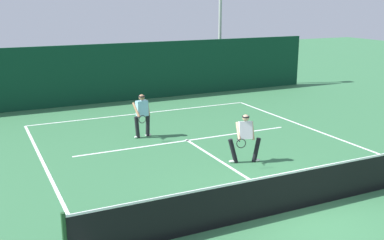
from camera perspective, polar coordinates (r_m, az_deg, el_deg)
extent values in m
plane|color=#336D43|center=(11.66, 12.88, -10.75)|extent=(80.00, 80.00, 0.00)
cube|color=white|center=(20.77, -5.97, 0.86)|extent=(10.15, 0.10, 0.01)
cube|color=white|center=(16.65, -0.56, -2.55)|extent=(8.27, 0.10, 0.01)
cube|color=white|center=(14.08, 4.78, -5.88)|extent=(0.10, 6.40, 0.01)
cylinder|color=#1E4723|center=(9.33, -15.50, -14.02)|extent=(0.09, 0.09, 1.08)
cube|color=black|center=(11.46, 13.02, -8.55)|extent=(10.94, 0.02, 0.97)
cube|color=white|center=(11.27, 13.16, -6.16)|extent=(10.94, 0.03, 0.05)
cylinder|color=black|center=(14.54, 7.98, -3.69)|extent=(0.30, 0.21, 0.79)
cylinder|color=black|center=(14.36, 5.12, -3.84)|extent=(0.36, 0.23, 0.78)
ellipsoid|color=white|center=(14.65, 7.93, -4.96)|extent=(0.28, 0.18, 0.09)
ellipsoid|color=white|center=(14.47, 5.08, -5.13)|extent=(0.28, 0.18, 0.09)
cube|color=silver|center=(14.25, 6.63, -1.25)|extent=(0.48, 0.43, 0.58)
cylinder|color=tan|center=(14.31, 7.49, -1.31)|extent=(0.19, 0.14, 0.60)
cylinder|color=tan|center=(14.20, 5.76, -1.39)|extent=(0.22, 0.45, 0.52)
sphere|color=tan|center=(14.15, 6.68, 0.27)|extent=(0.21, 0.21, 0.21)
cylinder|color=black|center=(14.14, 6.68, 0.41)|extent=(0.28, 0.28, 0.04)
cylinder|color=black|center=(14.02, 5.78, -2.49)|extent=(0.11, 0.26, 0.03)
torus|color=black|center=(13.70, 6.12, -2.90)|extent=(0.29, 0.11, 0.29)
cylinder|color=black|center=(17.14, -5.50, -0.71)|extent=(0.19, 0.16, 0.82)
cylinder|color=black|center=(16.96, -6.82, -0.91)|extent=(0.21, 0.17, 0.82)
ellipsoid|color=white|center=(17.24, -5.47, -1.86)|extent=(0.27, 0.14, 0.09)
ellipsoid|color=white|center=(17.06, -6.78, -2.08)|extent=(0.27, 0.14, 0.09)
cube|color=#8CCCE0|center=(16.88, -6.22, 1.45)|extent=(0.45, 0.30, 0.58)
cylinder|color=#9E704C|center=(16.99, -5.51, 1.46)|extent=(0.18, 0.12, 0.63)
cylinder|color=#9E704C|center=(16.79, -6.93, 1.26)|extent=(0.15, 0.53, 0.50)
sphere|color=#9E704C|center=(16.79, -6.26, 2.81)|extent=(0.22, 0.22, 0.22)
cylinder|color=black|center=(16.78, -6.26, 2.94)|extent=(0.26, 0.26, 0.04)
cylinder|color=black|center=(16.60, -6.69, 0.34)|extent=(0.06, 0.26, 0.03)
torus|color=black|center=(16.30, -6.18, 0.09)|extent=(0.29, 0.06, 0.29)
sphere|color=#D1E033|center=(14.50, 17.23, -5.76)|extent=(0.07, 0.07, 0.07)
cube|color=#0C3824|center=(23.20, -8.51, 5.86)|extent=(21.50, 0.12, 2.89)
cylinder|color=#9EA39E|center=(27.17, 3.51, 12.54)|extent=(0.18, 0.18, 7.87)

